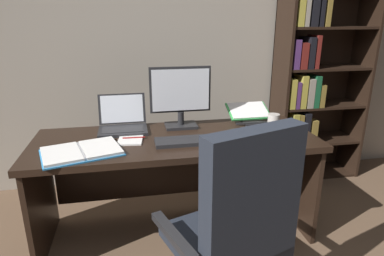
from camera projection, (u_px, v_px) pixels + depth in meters
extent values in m
cube|color=#A89E8E|center=(175.00, 29.00, 2.84)|extent=(4.98, 0.12, 2.72)
cube|color=black|center=(176.00, 140.00, 2.15)|extent=(1.82, 0.68, 0.04)
cube|color=black|center=(42.00, 202.00, 2.11)|extent=(0.03, 0.62, 0.68)
cube|color=black|center=(295.00, 178.00, 2.42)|extent=(0.03, 0.62, 0.68)
cube|color=black|center=(171.00, 166.00, 2.55)|extent=(1.70, 0.03, 0.47)
cube|color=black|center=(281.00, 69.00, 2.87)|extent=(0.02, 0.33, 2.07)
cube|color=black|center=(362.00, 66.00, 3.02)|extent=(0.02, 0.33, 2.07)
cube|color=black|center=(313.00, 65.00, 3.10)|extent=(0.81, 0.01, 2.07)
cube|color=black|center=(310.00, 172.00, 3.27)|extent=(0.76, 0.31, 0.02)
cube|color=gold|center=(282.00, 168.00, 3.12)|extent=(0.05, 0.20, 0.18)
cube|color=#512D66|center=(287.00, 164.00, 3.14)|extent=(0.03, 0.23, 0.23)
cube|color=maroon|center=(290.00, 165.00, 3.16)|extent=(0.04, 0.25, 0.20)
cube|color=maroon|center=(294.00, 161.00, 3.16)|extent=(0.05, 0.26, 0.26)
cube|color=black|center=(314.00, 139.00, 3.16)|extent=(0.76, 0.31, 0.02)
cube|color=gold|center=(282.00, 131.00, 3.04)|extent=(0.04, 0.27, 0.21)
cube|color=gold|center=(290.00, 127.00, 3.02)|extent=(0.05, 0.22, 0.29)
cube|color=olive|center=(296.00, 128.00, 3.01)|extent=(0.04, 0.19, 0.28)
cube|color=black|center=(300.00, 126.00, 3.06)|extent=(0.05, 0.26, 0.29)
cube|color=olive|center=(310.00, 130.00, 3.04)|extent=(0.06, 0.18, 0.22)
cube|color=black|center=(318.00, 105.00, 3.05)|extent=(0.76, 0.31, 0.02)
cube|color=gold|center=(288.00, 93.00, 2.90)|extent=(0.05, 0.21, 0.26)
cube|color=#512D66|center=(293.00, 94.00, 2.92)|extent=(0.03, 0.22, 0.23)
cube|color=gold|center=(300.00, 91.00, 2.90)|extent=(0.05, 0.19, 0.28)
cube|color=gray|center=(304.00, 91.00, 2.95)|extent=(0.06, 0.26, 0.25)
cube|color=#195633|center=(313.00, 91.00, 2.93)|extent=(0.05, 0.18, 0.28)
cube|color=olive|center=(317.00, 94.00, 2.96)|extent=(0.04, 0.22, 0.20)
cube|color=black|center=(323.00, 68.00, 2.95)|extent=(0.76, 0.31, 0.02)
cube|color=#512D66|center=(292.00, 54.00, 2.80)|extent=(0.05, 0.22, 0.24)
cube|color=maroon|center=(300.00, 55.00, 2.81)|extent=(0.06, 0.20, 0.21)
cube|color=black|center=(306.00, 52.00, 2.82)|extent=(0.05, 0.22, 0.26)
cube|color=maroon|center=(313.00, 52.00, 2.81)|extent=(0.03, 0.19, 0.27)
cube|color=black|center=(328.00, 28.00, 2.84)|extent=(0.76, 0.31, 0.02)
cube|color=gold|center=(295.00, 10.00, 2.71)|extent=(0.06, 0.26, 0.25)
cube|color=gray|center=(303.00, 12.00, 2.69)|extent=(0.04, 0.19, 0.22)
cube|color=black|center=(309.00, 11.00, 2.71)|extent=(0.06, 0.22, 0.25)
cube|color=black|center=(317.00, 12.00, 2.72)|extent=(0.03, 0.21, 0.23)
cube|color=olive|center=(323.00, 13.00, 2.72)|extent=(0.04, 0.19, 0.21)
cube|color=#232833|center=(223.00, 239.00, 1.68)|extent=(0.63, 0.62, 0.07)
cube|color=#232833|center=(252.00, 198.00, 1.41)|extent=(0.48, 0.25, 0.61)
cube|color=#232326|center=(173.00, 235.00, 1.51)|extent=(0.17, 0.38, 0.04)
cube|color=#232326|center=(267.00, 203.00, 1.77)|extent=(0.17, 0.38, 0.04)
cube|color=#232326|center=(181.00, 125.00, 2.35)|extent=(0.22, 0.16, 0.02)
cylinder|color=#232326|center=(181.00, 118.00, 2.34)|extent=(0.04, 0.04, 0.09)
cube|color=#232326|center=(180.00, 90.00, 2.28)|extent=(0.42, 0.02, 0.32)
cube|color=white|center=(181.00, 90.00, 2.26)|extent=(0.39, 0.00, 0.29)
cube|color=#232326|center=(123.00, 131.00, 2.24)|extent=(0.32, 0.22, 0.02)
cube|color=#2D2D30|center=(123.00, 130.00, 2.22)|extent=(0.28, 0.12, 0.00)
cube|color=#232326|center=(122.00, 109.00, 2.34)|extent=(0.32, 0.06, 0.21)
cube|color=white|center=(122.00, 109.00, 2.34)|extent=(0.29, 0.05, 0.19)
cube|color=#232326|center=(189.00, 141.00, 2.05)|extent=(0.42, 0.15, 0.02)
ellipsoid|color=#232326|center=(235.00, 137.00, 2.10)|extent=(0.06, 0.10, 0.04)
cube|color=#232326|center=(252.00, 123.00, 2.43)|extent=(0.14, 0.12, 0.01)
cube|color=#232326|center=(255.00, 123.00, 2.38)|extent=(0.28, 0.01, 0.01)
cube|color=green|center=(248.00, 111.00, 2.50)|extent=(0.31, 0.20, 0.09)
cube|color=white|center=(248.00, 110.00, 2.50)|extent=(0.28, 0.18, 0.08)
cube|color=#2D84C6|center=(62.00, 156.00, 1.85)|extent=(0.29, 0.35, 0.01)
cube|color=#2D84C6|center=(101.00, 149.00, 1.94)|extent=(0.29, 0.35, 0.01)
cube|color=white|center=(61.00, 154.00, 1.84)|extent=(0.27, 0.33, 0.02)
cube|color=white|center=(101.00, 147.00, 1.94)|extent=(0.27, 0.33, 0.02)
cylinder|color=#B7B7BC|center=(81.00, 151.00, 1.89)|extent=(0.10, 0.27, 0.02)
cube|color=white|center=(131.00, 139.00, 2.10)|extent=(0.17, 0.23, 0.01)
cylinder|color=maroon|center=(134.00, 138.00, 2.10)|extent=(0.14, 0.01, 0.01)
cylinder|color=silver|center=(273.00, 121.00, 2.33)|extent=(0.08, 0.08, 0.10)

